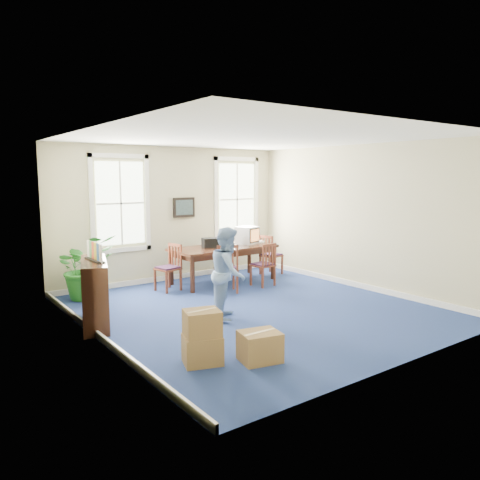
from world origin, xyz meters
TOP-DOWN VIEW (x-y plane):
  - floor at (0.00, 0.00)m, footprint 6.50×6.50m
  - ceiling at (0.00, 0.00)m, footprint 6.50×6.50m
  - wall_back at (0.00, 3.25)m, footprint 6.50×0.00m
  - wall_front at (0.00, -3.25)m, footprint 6.50×0.00m
  - wall_left at (-3.00, 0.00)m, footprint 0.00×6.50m
  - wall_right at (3.00, 0.00)m, footprint 0.00×6.50m
  - baseboard_back at (0.00, 3.22)m, footprint 6.00×0.04m
  - baseboard_left at (-2.97, 0.00)m, footprint 0.04×6.50m
  - baseboard_right at (2.97, 0.00)m, footprint 0.04×6.50m
  - window_left at (-1.30, 3.23)m, footprint 1.40×0.12m
  - window_right at (1.90, 3.23)m, footprint 1.40×0.12m
  - wall_picture at (0.30, 3.20)m, footprint 0.58×0.06m
  - conference_table at (0.82, 2.26)m, footprint 2.52×1.19m
  - crt_tv at (1.56, 2.32)m, footprint 0.61×0.64m
  - game_console at (1.90, 2.26)m, footprint 0.16×0.20m
  - equipment_bag at (0.54, 2.32)m, footprint 0.51×0.40m
  - chair_near_left at (0.31, 1.41)m, footprint 0.63×0.63m
  - chair_near_right at (1.34, 1.41)m, footprint 0.49×0.49m
  - chair_end_left at (-0.65, 2.26)m, footprint 0.54×0.54m
  - chair_end_right at (2.30, 2.26)m, footprint 0.54×0.54m
  - man at (-0.69, -0.14)m, footprint 0.98×1.00m
  - credenza at (-2.75, 0.84)m, footprint 0.82×1.47m
  - brochure_rack at (-2.73, 0.84)m, footprint 0.35×0.75m
  - potted_plant at (-2.33, 2.66)m, footprint 1.39×1.28m
  - cardboard_boxes at (-1.96, -1.55)m, footprint 1.63×1.63m

SIDE VIEW (x-z plane):
  - floor at x=0.00m, z-range 0.00..0.00m
  - baseboard_back at x=0.00m, z-range 0.00..0.12m
  - baseboard_left at x=-2.97m, z-range 0.00..0.12m
  - baseboard_right at x=2.97m, z-range 0.00..0.12m
  - cardboard_boxes at x=-1.96m, z-range 0.00..0.77m
  - conference_table at x=0.82m, z-range 0.00..0.85m
  - chair_near_right at x=1.34m, z-range 0.00..1.00m
  - chair_end_right at x=2.30m, z-range 0.00..1.02m
  - chair_end_left at x=-0.65m, z-range 0.00..1.03m
  - chair_near_left at x=0.31m, z-range 0.00..1.06m
  - credenza at x=-2.75m, z-range 0.00..1.11m
  - potted_plant at x=-2.33m, z-range 0.00..1.32m
  - man at x=-0.69m, z-range 0.00..1.63m
  - game_console at x=1.90m, z-range 0.85..0.90m
  - equipment_bag at x=0.54m, z-range 0.85..1.07m
  - crt_tv at x=1.56m, z-range 0.85..1.28m
  - brochure_rack at x=-2.73m, z-range 1.11..1.44m
  - wall_back at x=0.00m, z-range -1.65..4.85m
  - wall_front at x=0.00m, z-range -1.65..4.85m
  - wall_left at x=-3.00m, z-range -1.65..4.85m
  - wall_right at x=3.00m, z-range -1.65..4.85m
  - wall_picture at x=0.30m, z-range 1.51..1.99m
  - window_left at x=-1.30m, z-range 0.80..3.00m
  - window_right at x=1.90m, z-range 0.80..3.00m
  - ceiling at x=0.00m, z-range 3.20..3.20m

